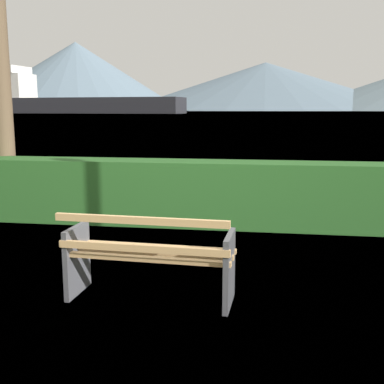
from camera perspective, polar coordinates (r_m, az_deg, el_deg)
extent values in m
plane|color=olive|center=(4.68, -4.87, -12.54)|extent=(1400.00, 1400.00, 0.00)
plane|color=slate|center=(311.50, 8.62, 9.51)|extent=(620.00, 620.00, 0.00)
cube|color=tan|center=(4.36, -5.68, -8.00)|extent=(1.58, 0.15, 0.04)
cube|color=tan|center=(4.53, -4.96, -7.28)|extent=(1.58, 0.15, 0.04)
cube|color=tan|center=(4.71, -4.29, -6.60)|extent=(1.58, 0.15, 0.04)
cube|color=tan|center=(4.25, -6.01, -6.76)|extent=(1.58, 0.12, 0.06)
cube|color=tan|center=(4.14, -6.26, -3.42)|extent=(1.58, 0.12, 0.06)
cube|color=#4C4C51|center=(4.81, -13.67, -7.92)|extent=(0.08, 0.51, 0.68)
cube|color=#4C4C51|center=(4.40, 4.49, -9.34)|extent=(0.08, 0.51, 0.68)
cube|color=#285B23|center=(7.36, 0.48, -0.13)|extent=(10.23, 0.68, 1.00)
cube|color=#232328|center=(207.69, -14.00, 10.05)|extent=(95.16, 26.30, 6.40)
cube|color=silver|center=(224.28, -20.93, 11.80)|extent=(18.44, 15.33, 10.24)
cube|color=silver|center=(224.67, -21.04, 13.51)|extent=(13.59, 16.18, 3.20)
cone|color=slate|center=(606.98, -13.72, 13.34)|extent=(259.58, 259.58, 81.06)
cone|color=slate|center=(597.55, 8.79, 12.42)|extent=(355.86, 355.86, 57.38)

